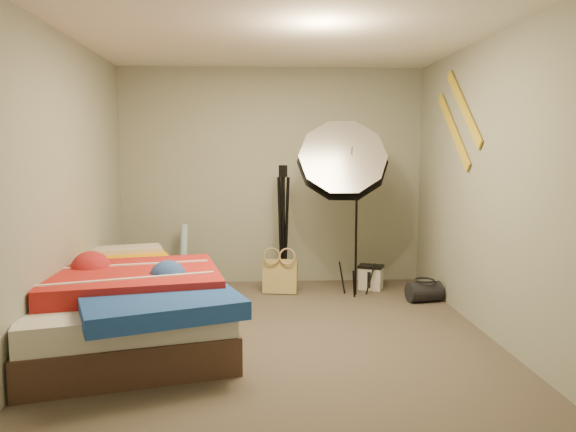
{
  "coord_description": "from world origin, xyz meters",
  "views": [
    {
      "loc": [
        -0.22,
        -4.56,
        1.56
      ],
      "look_at": [
        0.1,
        0.6,
        0.95
      ],
      "focal_mm": 35.0,
      "sensor_mm": 36.0,
      "label": 1
    }
  ],
  "objects": [
    {
      "name": "camera_tripod",
      "position": [
        0.11,
        1.65,
        0.8
      ],
      "size": [
        0.1,
        0.1,
        1.39
      ],
      "color": "black",
      "rests_on": "floor"
    },
    {
      "name": "camera_case",
      "position": [
        1.09,
        1.55,
        0.13
      ],
      "size": [
        0.3,
        0.27,
        0.25
      ],
      "primitive_type": "cube",
      "rotation": [
        0.0,
        0.0,
        -0.42
      ],
      "color": "silver",
      "rests_on": "floor"
    },
    {
      "name": "photo_umbrella",
      "position": [
        0.7,
        1.23,
        1.42
      ],
      "size": [
        1.19,
        0.92,
        1.98
      ],
      "color": "black",
      "rests_on": "floor"
    },
    {
      "name": "bed",
      "position": [
        -1.27,
        0.01,
        0.31
      ],
      "size": [
        2.02,
        2.49,
        0.62
      ],
      "color": "#473027",
      "rests_on": "floor"
    },
    {
      "name": "wall_stripe_upper",
      "position": [
        1.73,
        0.6,
        1.95
      ],
      "size": [
        0.02,
        0.91,
        0.78
      ],
      "primitive_type": "cube",
      "rotation": [
        0.7,
        0.0,
        0.0
      ],
      "color": "gold",
      "rests_on": "wall_right"
    },
    {
      "name": "wrapping_roll",
      "position": [
        -1.02,
        1.75,
        0.36
      ],
      "size": [
        0.12,
        0.22,
        0.73
      ],
      "primitive_type": "cylinder",
      "rotation": [
        -0.17,
        0.0,
        -0.2
      ],
      "color": "#559CD0",
      "rests_on": "floor"
    },
    {
      "name": "tote_bag",
      "position": [
        0.07,
        1.44,
        0.19
      ],
      "size": [
        0.39,
        0.22,
        0.38
      ],
      "primitive_type": "cube",
      "rotation": [
        -0.14,
        0.0,
        -0.18
      ],
      "color": "tan",
      "rests_on": "floor"
    },
    {
      "name": "floor",
      "position": [
        0.0,
        0.0,
        0.0
      ],
      "size": [
        4.0,
        4.0,
        0.0
      ],
      "primitive_type": "plane",
      "color": "brown",
      "rests_on": "ground"
    },
    {
      "name": "wall_right",
      "position": [
        1.75,
        0.0,
        1.25
      ],
      "size": [
        0.0,
        4.0,
        4.0
      ],
      "primitive_type": "plane",
      "rotation": [
        1.57,
        0.0,
        -1.57
      ],
      "color": "gray",
      "rests_on": "floor"
    },
    {
      "name": "wall_front",
      "position": [
        0.0,
        -2.0,
        1.25
      ],
      "size": [
        3.5,
        0.0,
        3.5
      ],
      "primitive_type": "plane",
      "rotation": [
        -1.57,
        0.0,
        0.0
      ],
      "color": "gray",
      "rests_on": "floor"
    },
    {
      "name": "ceiling",
      "position": [
        0.0,
        0.0,
        2.5
      ],
      "size": [
        4.0,
        4.0,
        0.0
      ],
      "primitive_type": "plane",
      "rotation": [
        3.14,
        0.0,
        0.0
      ],
      "color": "silver",
      "rests_on": "wall_back"
    },
    {
      "name": "wall_stripe_lower",
      "position": [
        1.73,
        0.85,
        1.75
      ],
      "size": [
        0.02,
        0.91,
        0.78
      ],
      "primitive_type": "cube",
      "rotation": [
        0.7,
        0.0,
        0.0
      ],
      "color": "gold",
      "rests_on": "wall_right"
    },
    {
      "name": "wall_back",
      "position": [
        0.0,
        2.0,
        1.25
      ],
      "size": [
        3.5,
        0.0,
        3.5
      ],
      "primitive_type": "plane",
      "rotation": [
        1.57,
        0.0,
        0.0
      ],
      "color": "gray",
      "rests_on": "floor"
    },
    {
      "name": "wall_left",
      "position": [
        -1.75,
        0.0,
        1.25
      ],
      "size": [
        0.0,
        4.0,
        4.0
      ],
      "primitive_type": "plane",
      "rotation": [
        1.57,
        0.0,
        1.57
      ],
      "color": "gray",
      "rests_on": "floor"
    },
    {
      "name": "duffel_bag",
      "position": [
        1.53,
        1.0,
        0.1
      ],
      "size": [
        0.38,
        0.27,
        0.21
      ],
      "primitive_type": "cylinder",
      "rotation": [
        0.0,
        1.57,
        0.18
      ],
      "color": "black",
      "rests_on": "floor"
    }
  ]
}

